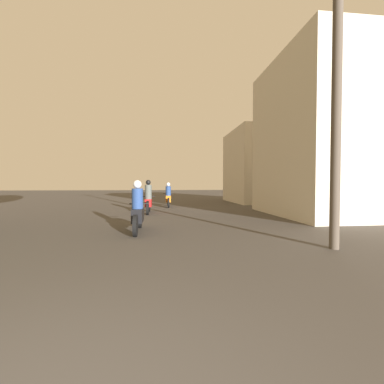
% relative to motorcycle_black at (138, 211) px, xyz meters
% --- Properties ---
extents(motorcycle_black, '(0.60, 2.00, 1.51)m').
position_rel_motorcycle_black_xyz_m(motorcycle_black, '(0.00, 0.00, 0.00)').
color(motorcycle_black, black).
rests_on(motorcycle_black, ground_plane).
extents(motorcycle_red, '(0.60, 2.08, 1.60)m').
position_rel_motorcycle_black_xyz_m(motorcycle_red, '(0.04, 4.88, 0.03)').
color(motorcycle_red, black).
rests_on(motorcycle_red, ground_plane).
extents(motorcycle_orange, '(0.60, 2.06, 1.50)m').
position_rel_motorcycle_black_xyz_m(motorcycle_orange, '(1.07, 8.35, -0.01)').
color(motorcycle_orange, black).
rests_on(motorcycle_orange, ground_plane).
extents(building_right_near, '(4.39, 5.92, 6.95)m').
position_rel_motorcycle_black_xyz_m(building_right_near, '(7.87, 3.23, 2.87)').
color(building_right_near, beige).
rests_on(building_right_near, ground_plane).
extents(building_right_far, '(4.49, 5.94, 5.50)m').
position_rel_motorcycle_black_xyz_m(building_right_far, '(8.29, 11.73, 2.15)').
color(building_right_far, beige).
rests_on(building_right_far, ground_plane).
extents(utility_pole_near, '(1.60, 0.20, 7.59)m').
position_rel_motorcycle_black_xyz_m(utility_pole_near, '(4.39, -2.48, 3.35)').
color(utility_pole_near, '#4C4238').
rests_on(utility_pole_near, ground_plane).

